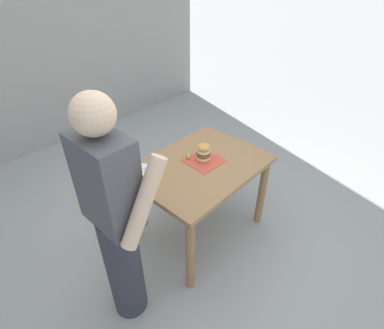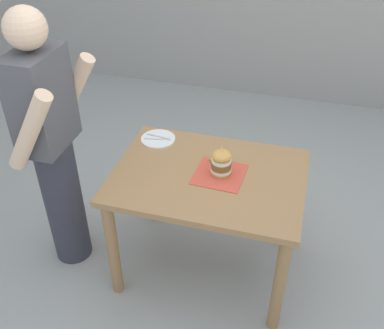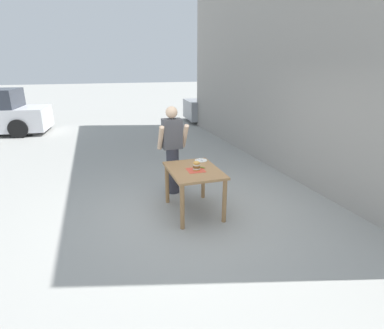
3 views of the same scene
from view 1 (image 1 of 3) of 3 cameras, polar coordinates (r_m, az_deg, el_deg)
name	(u,v)px [view 1 (image 1 of 3)]	position (r m, az deg, el deg)	size (l,w,h in m)	color
ground_plane	(199,229)	(2.98, 1.34, -12.24)	(80.00, 80.00, 0.00)	#9E9E99
patio_table	(200,177)	(2.55, 1.53, -2.38)	(0.81, 1.10, 0.77)	#9E7247
serving_paper	(204,161)	(2.52, 2.24, 0.75)	(0.28, 0.28, 0.00)	#D64C38
sandwich	(203,152)	(2.48, 2.20, 2.38)	(0.12, 0.12, 0.19)	gold
pickle_spear	(188,156)	(2.55, -0.72, 1.60)	(0.02, 0.02, 0.08)	#8EA83D
side_plate_with_forks	(142,172)	(2.41, -9.52, -1.37)	(0.22, 0.22, 0.02)	white
diner_across_table	(115,220)	(1.87, -14.37, -10.28)	(0.55, 0.35, 1.69)	#33333D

